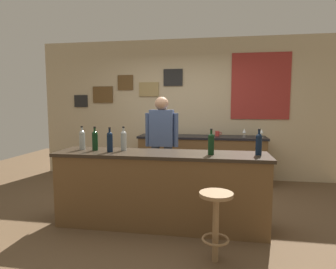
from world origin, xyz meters
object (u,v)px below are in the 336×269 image
(bar_stool, at_px, (216,215))
(wine_bottle_b, at_px, (95,140))
(wine_glass_b, at_px, (175,130))
(wine_bottle_c, at_px, (110,141))
(wine_bottle_a, at_px, (82,139))
(coffee_mug, at_px, (217,134))
(wine_bottle_e, at_px, (211,143))
(wine_glass_c, at_px, (244,131))
(wine_glass_a, at_px, (158,129))
(wine_glass_d, at_px, (262,131))
(wine_bottle_f, at_px, (259,143))
(bartender, at_px, (162,141))
(wine_bottle_d, at_px, (124,140))

(bar_stool, height_order, wine_bottle_b, wine_bottle_b)
(wine_glass_b, bearing_deg, wine_bottle_c, -103.21)
(wine_bottle_a, bearing_deg, bar_stool, -24.45)
(coffee_mug, bearing_deg, wine_glass_b, -178.69)
(wine_bottle_e, bearing_deg, bar_stool, -84.66)
(wine_glass_c, bearing_deg, wine_bottle_c, -131.11)
(wine_bottle_b, bearing_deg, wine_glass_b, 70.44)
(wine_glass_a, xyz_separation_m, coffee_mug, (1.16, -0.02, -0.06))
(wine_glass_a, bearing_deg, wine_bottle_c, -94.25)
(wine_bottle_e, relative_size, wine_glass_b, 1.97)
(wine_glass_c, relative_size, wine_glass_d, 1.00)
(bar_stool, height_order, wine_glass_a, wine_glass_a)
(wine_bottle_f, distance_m, wine_glass_a, 2.65)
(wine_bottle_e, xyz_separation_m, wine_glass_b, (-0.73, 2.12, -0.05))
(wine_bottle_f, bearing_deg, bar_stool, -122.83)
(bartender, xyz_separation_m, wine_bottle_f, (1.32, -0.93, 0.12))
(wine_bottle_f, bearing_deg, wine_glass_b, 121.83)
(wine_bottle_a, relative_size, wine_bottle_b, 1.00)
(wine_bottle_c, bearing_deg, wine_glass_c, 48.89)
(wine_glass_c, bearing_deg, wine_glass_d, -1.47)
(wine_bottle_a, bearing_deg, wine_bottle_f, -0.88)
(wine_bottle_a, bearing_deg, wine_bottle_d, 2.85)
(wine_glass_b, xyz_separation_m, wine_glass_d, (1.62, -0.07, 0.00))
(wine_bottle_a, height_order, wine_bottle_d, same)
(wine_bottle_d, xyz_separation_m, wine_glass_d, (1.99, 1.92, -0.05))
(wine_bottle_e, bearing_deg, wine_glass_b, 109.01)
(wine_bottle_a, relative_size, wine_glass_c, 1.97)
(wine_glass_c, bearing_deg, coffee_mug, 170.43)
(wine_bottle_c, distance_m, wine_glass_b, 2.20)
(wine_bottle_b, bearing_deg, wine_bottle_f, 0.06)
(bartender, relative_size, wine_bottle_b, 5.29)
(wine_bottle_c, bearing_deg, wine_glass_d, 44.31)
(wine_bottle_b, height_order, wine_glass_c, wine_bottle_b)
(wine_bottle_a, bearing_deg, wine_glass_b, 65.48)
(wine_bottle_f, bearing_deg, bartender, 144.93)
(wine_bottle_c, bearing_deg, wine_bottle_d, 48.07)
(bar_stool, distance_m, wine_glass_d, 2.91)
(wine_bottle_e, relative_size, wine_glass_a, 1.97)
(wine_bottle_e, xyz_separation_m, wine_glass_d, (0.89, 2.05, -0.05))
(wine_bottle_c, bearing_deg, wine_bottle_e, 0.80)
(wine_bottle_c, relative_size, coffee_mug, 2.45)
(wine_bottle_c, distance_m, wine_bottle_f, 1.78)
(bar_stool, bearing_deg, wine_bottle_b, 153.99)
(wine_bottle_e, distance_m, wine_bottle_f, 0.55)
(wine_bottle_a, bearing_deg, wine_glass_c, 41.28)
(wine_bottle_f, height_order, wine_glass_a, wine_bottle_f)
(wine_glass_a, xyz_separation_m, wine_glass_b, (0.34, -0.04, 0.00))
(bar_stool, relative_size, wine_glass_d, 4.39)
(bar_stool, distance_m, wine_bottle_c, 1.57)
(bartender, distance_m, wine_glass_d, 1.97)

